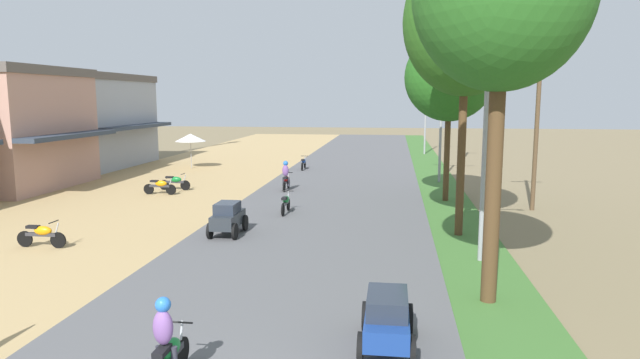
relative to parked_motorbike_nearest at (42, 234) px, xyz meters
name	(u,v)px	position (x,y,z in m)	size (l,w,h in m)	color
shophouse_far	(85,121)	(-11.05, 21.76, 2.91)	(8.46, 9.80, 6.90)	#999EA8
parked_motorbike_nearest	(42,234)	(0.00, 0.00, 0.00)	(1.80, 0.54, 0.94)	black
parked_motorbike_second	(160,185)	(-0.36, 10.57, 0.00)	(1.80, 0.54, 0.94)	black
parked_motorbike_third	(175,181)	(-0.14, 12.06, 0.00)	(1.80, 0.54, 0.94)	black
vendor_umbrella	(190,138)	(-2.76, 21.50, 1.75)	(2.20, 2.20, 2.52)	#99999E
median_tree_second	(466,22)	(14.42, 3.76, 7.29)	(4.51, 4.51, 10.46)	#4C351E
median_tree_third	(449,77)	(14.56, 10.86, 5.61)	(4.35, 4.35, 8.28)	#4C351E
streetlamp_near	(486,117)	(14.72, 0.47, 4.02)	(3.16, 0.20, 7.84)	gray
streetlamp_mid	(441,105)	(14.72, 17.10, 4.20)	(3.16, 0.20, 8.19)	gray
streetlamp_far	(426,104)	(14.72, 34.28, 4.08)	(3.16, 0.20, 7.95)	gray
utility_pole_near	(460,103)	(16.91, 26.47, 4.25)	(1.80, 0.20, 9.22)	brown
utility_pole_far	(537,115)	(18.37, 9.26, 3.86)	(1.80, 0.20, 8.46)	brown
car_sedan_blue	(387,317)	(11.87, -6.22, 0.19)	(1.10, 2.26, 1.19)	navy
car_hatchback_charcoal	(228,217)	(5.82, 2.55, 0.19)	(1.04, 2.00, 1.23)	#282D33
motorbike_foreground_rider	(167,343)	(8.00, -8.19, 0.30)	(0.54, 1.80, 1.66)	black
motorbike_ahead_second	(286,202)	(7.21, 6.69, 0.02)	(0.54, 1.80, 0.94)	black
motorbike_ahead_third	(286,176)	(6.04, 12.73, 0.30)	(0.54, 1.80, 1.66)	black
motorbike_ahead_fourth	(304,163)	(5.54, 21.75, 0.02)	(0.54, 1.80, 0.94)	black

